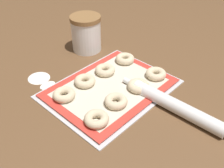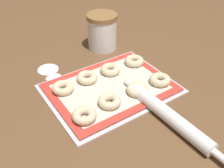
{
  "view_description": "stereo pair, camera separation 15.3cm",
  "coord_description": "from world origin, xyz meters",
  "px_view_note": "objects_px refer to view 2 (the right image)",
  "views": [
    {
      "loc": [
        -0.49,
        -0.47,
        0.54
      ],
      "look_at": [
        0.0,
        -0.0,
        0.02
      ],
      "focal_mm": 42.0,
      "sensor_mm": 36.0,
      "label": 1
    },
    {
      "loc": [
        -0.38,
        -0.57,
        0.54
      ],
      "look_at": [
        0.0,
        -0.0,
        0.02
      ],
      "focal_mm": 42.0,
      "sensor_mm": 36.0,
      "label": 2
    }
  ],
  "objects_px": {
    "bagel_back_mid_left": "(87,78)",
    "flour_canister": "(102,31)",
    "rolling_pin": "(169,116)",
    "bagel_back_far_left": "(63,88)",
    "bagel_front_far_right": "(160,80)",
    "bagel_front_mid_right": "(137,89)",
    "bagel_front_mid_left": "(110,101)",
    "bagel_front_far_left": "(84,116)",
    "bagel_back_mid_right": "(110,69)",
    "baking_tray": "(112,89)",
    "bagel_back_far_right": "(134,61)"
  },
  "relations": [
    {
      "from": "bagel_front_far_right",
      "to": "flour_canister",
      "type": "xyz_separation_m",
      "value": [
        -0.02,
        0.33,
        0.05
      ]
    },
    {
      "from": "bagel_front_mid_right",
      "to": "bagel_back_far_right",
      "type": "distance_m",
      "value": 0.17
    },
    {
      "from": "baking_tray",
      "to": "bagel_front_mid_left",
      "type": "distance_m",
      "value": 0.09
    },
    {
      "from": "flour_canister",
      "to": "baking_tray",
      "type": "bearing_deg",
      "value": -115.99
    },
    {
      "from": "bagel_front_mid_left",
      "to": "bagel_back_far_right",
      "type": "distance_m",
      "value": 0.24
    },
    {
      "from": "bagel_back_mid_right",
      "to": "bagel_front_mid_right",
      "type": "bearing_deg",
      "value": -86.68
    },
    {
      "from": "baking_tray",
      "to": "bagel_back_far_left",
      "type": "height_order",
      "value": "bagel_back_far_left"
    },
    {
      "from": "bagel_front_mid_left",
      "to": "rolling_pin",
      "type": "bearing_deg",
      "value": -53.42
    },
    {
      "from": "bagel_back_far_right",
      "to": "flour_canister",
      "type": "relative_size",
      "value": 0.49
    },
    {
      "from": "bagel_front_mid_left",
      "to": "bagel_front_mid_right",
      "type": "height_order",
      "value": "same"
    },
    {
      "from": "bagel_front_mid_right",
      "to": "bagel_back_mid_right",
      "type": "xyz_separation_m",
      "value": [
        -0.01,
        0.14,
        0.0
      ]
    },
    {
      "from": "bagel_front_far_left",
      "to": "bagel_back_far_left",
      "type": "relative_size",
      "value": 1.0
    },
    {
      "from": "bagel_front_mid_left",
      "to": "bagel_back_far_right",
      "type": "xyz_separation_m",
      "value": [
        0.2,
        0.14,
        0.0
      ]
    },
    {
      "from": "bagel_back_mid_right",
      "to": "bagel_back_far_right",
      "type": "distance_m",
      "value": 0.1
    },
    {
      "from": "baking_tray",
      "to": "bagel_front_far_right",
      "type": "height_order",
      "value": "bagel_front_far_right"
    },
    {
      "from": "bagel_front_mid_right",
      "to": "bagel_back_far_right",
      "type": "bearing_deg",
      "value": 55.64
    },
    {
      "from": "bagel_back_mid_left",
      "to": "flour_canister",
      "type": "xyz_separation_m",
      "value": [
        0.18,
        0.18,
        0.05
      ]
    },
    {
      "from": "bagel_front_far_right",
      "to": "baking_tray",
      "type": "bearing_deg",
      "value": 154.33
    },
    {
      "from": "bagel_back_mid_right",
      "to": "flour_canister",
      "type": "relative_size",
      "value": 0.49
    },
    {
      "from": "bagel_front_far_left",
      "to": "bagel_front_mid_left",
      "type": "height_order",
      "value": "same"
    },
    {
      "from": "bagel_front_far_left",
      "to": "flour_canister",
      "type": "xyz_separation_m",
      "value": [
        0.27,
        0.34,
        0.05
      ]
    },
    {
      "from": "bagel_front_mid_left",
      "to": "rolling_pin",
      "type": "relative_size",
      "value": 0.18
    },
    {
      "from": "bagel_front_far_right",
      "to": "flour_canister",
      "type": "bearing_deg",
      "value": 93.24
    },
    {
      "from": "bagel_front_far_left",
      "to": "bagel_back_far_left",
      "type": "distance_m",
      "value": 0.15
    },
    {
      "from": "bagel_front_mid_right",
      "to": "bagel_back_mid_left",
      "type": "relative_size",
      "value": 1.0
    },
    {
      "from": "bagel_back_mid_right",
      "to": "bagel_back_far_right",
      "type": "relative_size",
      "value": 1.0
    },
    {
      "from": "bagel_front_mid_left",
      "to": "bagel_front_far_right",
      "type": "bearing_deg",
      "value": -0.81
    },
    {
      "from": "bagel_front_far_right",
      "to": "bagel_back_mid_left",
      "type": "relative_size",
      "value": 1.0
    },
    {
      "from": "bagel_front_mid_right",
      "to": "rolling_pin",
      "type": "bearing_deg",
      "value": -89.36
    },
    {
      "from": "baking_tray",
      "to": "bagel_back_far_right",
      "type": "bearing_deg",
      "value": 26.05
    },
    {
      "from": "bagel_back_mid_left",
      "to": "flour_canister",
      "type": "distance_m",
      "value": 0.26
    },
    {
      "from": "bagel_front_far_left",
      "to": "bagel_back_far_left",
      "type": "height_order",
      "value": "same"
    },
    {
      "from": "bagel_back_far_left",
      "to": "rolling_pin",
      "type": "xyz_separation_m",
      "value": [
        0.19,
        -0.28,
        -0.0
      ]
    },
    {
      "from": "bagel_back_far_left",
      "to": "bagel_back_far_right",
      "type": "distance_m",
      "value": 0.29
    },
    {
      "from": "bagel_back_mid_right",
      "to": "flour_canister",
      "type": "bearing_deg",
      "value": 65.72
    },
    {
      "from": "bagel_back_far_right",
      "to": "rolling_pin",
      "type": "bearing_deg",
      "value": -108.5
    },
    {
      "from": "bagel_front_mid_left",
      "to": "bagel_front_mid_right",
      "type": "distance_m",
      "value": 0.1
    },
    {
      "from": "bagel_front_far_left",
      "to": "rolling_pin",
      "type": "height_order",
      "value": "rolling_pin"
    },
    {
      "from": "bagel_front_mid_right",
      "to": "baking_tray",
      "type": "bearing_deg",
      "value": 126.57
    },
    {
      "from": "bagel_front_mid_left",
      "to": "bagel_front_mid_right",
      "type": "xyz_separation_m",
      "value": [
        0.1,
        -0.0,
        0.0
      ]
    },
    {
      "from": "rolling_pin",
      "to": "bagel_back_mid_left",
      "type": "bearing_deg",
      "value": 109.5
    },
    {
      "from": "bagel_front_mid_right",
      "to": "bagel_front_mid_left",
      "type": "bearing_deg",
      "value": 179.18
    },
    {
      "from": "rolling_pin",
      "to": "bagel_back_far_left",
      "type": "bearing_deg",
      "value": 124.54
    },
    {
      "from": "bagel_front_mid_right",
      "to": "bagel_front_far_right",
      "type": "distance_m",
      "value": 0.09
    },
    {
      "from": "bagel_back_mid_left",
      "to": "rolling_pin",
      "type": "xyz_separation_m",
      "value": [
        0.1,
        -0.29,
        -0.0
      ]
    },
    {
      "from": "baking_tray",
      "to": "bagel_front_far_left",
      "type": "distance_m",
      "value": 0.17
    },
    {
      "from": "bagel_front_mid_left",
      "to": "bagel_front_mid_right",
      "type": "bearing_deg",
      "value": -0.82
    },
    {
      "from": "bagel_back_mid_right",
      "to": "bagel_back_far_right",
      "type": "bearing_deg",
      "value": -0.93
    },
    {
      "from": "bagel_front_mid_left",
      "to": "bagel_back_mid_right",
      "type": "relative_size",
      "value": 1.0
    },
    {
      "from": "bagel_front_far_right",
      "to": "bagel_back_mid_right",
      "type": "relative_size",
      "value": 1.0
    }
  ]
}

